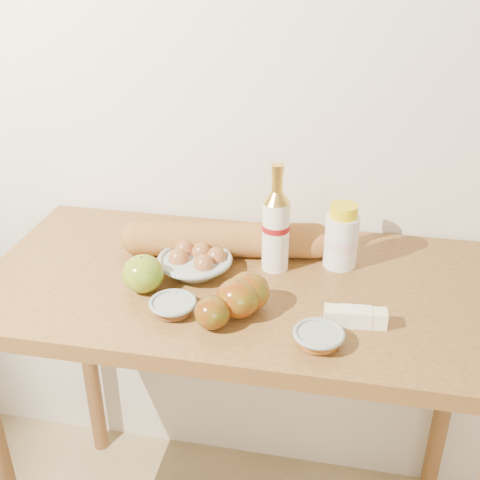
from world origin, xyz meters
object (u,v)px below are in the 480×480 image
(table, at_px, (242,324))
(cream_bottle, at_px, (341,238))
(egg_bowl, at_px, (196,262))
(baguette, at_px, (226,239))
(bourbon_bottle, at_px, (276,228))

(table, distance_m, cream_bottle, 0.31)
(cream_bottle, bearing_deg, table, -143.36)
(egg_bowl, height_order, baguette, baguette)
(table, xyz_separation_m, egg_bowl, (-0.11, 0.02, 0.15))
(baguette, bearing_deg, table, -69.35)
(table, height_order, baguette, baguette)
(bourbon_bottle, xyz_separation_m, baguette, (-0.13, 0.04, -0.06))
(cream_bottle, relative_size, egg_bowl, 0.74)
(cream_bottle, height_order, egg_bowl, cream_bottle)
(egg_bowl, xyz_separation_m, baguette, (0.05, 0.09, 0.02))
(cream_bottle, height_order, baguette, cream_bottle)
(table, bearing_deg, cream_bottle, 27.97)
(bourbon_bottle, xyz_separation_m, cream_bottle, (0.15, 0.04, -0.03))
(table, height_order, bourbon_bottle, bourbon_bottle)
(cream_bottle, distance_m, baguette, 0.28)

